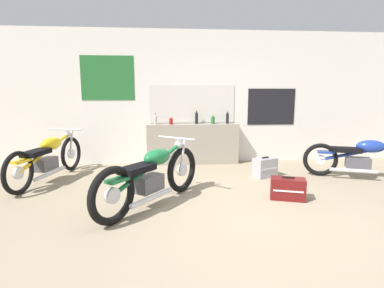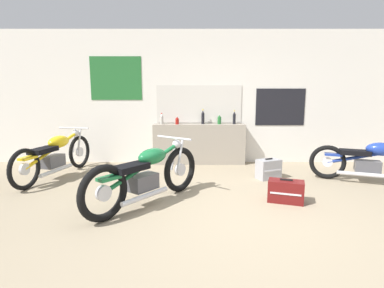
{
  "view_description": "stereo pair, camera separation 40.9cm",
  "coord_description": "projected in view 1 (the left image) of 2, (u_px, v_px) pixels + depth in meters",
  "views": [
    {
      "loc": [
        -0.97,
        -3.32,
        1.49
      ],
      "look_at": [
        -0.56,
        1.33,
        0.7
      ],
      "focal_mm": 28.0,
      "sensor_mm": 36.0,
      "label": 1
    },
    {
      "loc": [
        -0.56,
        -3.33,
        1.49
      ],
      "look_at": [
        -0.56,
        1.33,
        0.7
      ],
      "focal_mm": 28.0,
      "sensor_mm": 36.0,
      "label": 2
    }
  ],
  "objects": [
    {
      "name": "ground_plane",
      "position": [
        248.0,
        219.0,
        3.59
      ],
      "size": [
        24.0,
        24.0,
        0.0
      ],
      "primitive_type": "plane",
      "color": "gray"
    },
    {
      "name": "wall_back",
      "position": [
        211.0,
        98.0,
        6.43
      ],
      "size": [
        10.0,
        0.07,
        2.8
      ],
      "color": "silver",
      "rests_on": "ground_plane"
    },
    {
      "name": "sill_counter",
      "position": [
        193.0,
        144.0,
        6.39
      ],
      "size": [
        1.94,
        0.28,
        0.85
      ],
      "color": "gray",
      "rests_on": "ground_plane"
    },
    {
      "name": "bottle_leftmost",
      "position": [
        155.0,
        119.0,
        6.2
      ],
      "size": [
        0.07,
        0.07,
        0.24
      ],
      "color": "#B7B2A8",
      "rests_on": "sill_counter"
    },
    {
      "name": "bottle_left_center",
      "position": [
        171.0,
        121.0,
        6.22
      ],
      "size": [
        0.07,
        0.07,
        0.17
      ],
      "color": "maroon",
      "rests_on": "sill_counter"
    },
    {
      "name": "bottle_center",
      "position": [
        197.0,
        117.0,
        6.33
      ],
      "size": [
        0.07,
        0.07,
        0.31
      ],
      "color": "black",
      "rests_on": "sill_counter"
    },
    {
      "name": "bottle_right_center",
      "position": [
        213.0,
        120.0,
        6.32
      ],
      "size": [
        0.08,
        0.08,
        0.21
      ],
      "color": "#23662D",
      "rests_on": "sill_counter"
    },
    {
      "name": "bottle_rightmost",
      "position": [
        227.0,
        118.0,
        6.36
      ],
      "size": [
        0.06,
        0.06,
        0.29
      ],
      "color": "black",
      "rests_on": "sill_counter"
    },
    {
      "name": "motorcycle_green",
      "position": [
        152.0,
        175.0,
        3.96
      ],
      "size": [
        1.34,
        1.7,
        0.86
      ],
      "color": "black",
      "rests_on": "ground_plane"
    },
    {
      "name": "motorcycle_blue",
      "position": [
        363.0,
        157.0,
        5.24
      ],
      "size": [
        1.87,
        0.89,
        0.76
      ],
      "color": "black",
      "rests_on": "ground_plane"
    },
    {
      "name": "motorcycle_yellow",
      "position": [
        48.0,
        157.0,
        5.12
      ],
      "size": [
        0.72,
        2.07,
        0.84
      ],
      "color": "black",
      "rests_on": "ground_plane"
    },
    {
      "name": "hard_case_darkred",
      "position": [
        288.0,
        189.0,
        4.25
      ],
      "size": [
        0.53,
        0.38,
        0.33
      ],
      "color": "maroon",
      "rests_on": "ground_plane"
    },
    {
      "name": "hard_case_silver",
      "position": [
        265.0,
        168.0,
        5.39
      ],
      "size": [
        0.47,
        0.38,
        0.37
      ],
      "color": "#9E9EA3",
      "rests_on": "ground_plane"
    }
  ]
}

